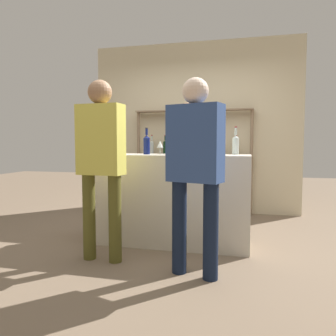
{
  "coord_description": "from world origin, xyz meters",
  "views": [
    {
      "loc": [
        0.88,
        -3.59,
        1.14
      ],
      "look_at": [
        0.0,
        0.0,
        0.86
      ],
      "focal_mm": 35.0,
      "sensor_mm": 36.0,
      "label": 1
    }
  ],
  "objects_px": {
    "server_behind_counter": "(187,154)",
    "customer_left": "(101,155)",
    "counter_bottle_0": "(147,144)",
    "counter_bottle_5": "(236,144)",
    "counter_bottle_2": "(110,143)",
    "counter_bottle_1": "(181,143)",
    "counter_bottle_4": "(118,144)",
    "wine_glass": "(160,145)",
    "customer_right": "(195,162)",
    "counter_bottle_3": "(171,143)"
  },
  "relations": [
    {
      "from": "server_behind_counter",
      "to": "customer_left",
      "type": "xyz_separation_m",
      "value": [
        -0.54,
        -1.64,
        0.03
      ]
    },
    {
      "from": "counter_bottle_0",
      "to": "server_behind_counter",
      "type": "height_order",
      "value": "server_behind_counter"
    },
    {
      "from": "counter_bottle_5",
      "to": "customer_left",
      "type": "height_order",
      "value": "customer_left"
    },
    {
      "from": "counter_bottle_2",
      "to": "server_behind_counter",
      "type": "xyz_separation_m",
      "value": [
        0.74,
        0.96,
        -0.15
      ]
    },
    {
      "from": "counter_bottle_5",
      "to": "server_behind_counter",
      "type": "relative_size",
      "value": 0.18
    },
    {
      "from": "counter_bottle_1",
      "to": "counter_bottle_5",
      "type": "distance_m",
      "value": 0.61
    },
    {
      "from": "counter_bottle_4",
      "to": "customer_left",
      "type": "height_order",
      "value": "customer_left"
    },
    {
      "from": "wine_glass",
      "to": "customer_right",
      "type": "height_order",
      "value": "customer_right"
    },
    {
      "from": "customer_right",
      "to": "wine_glass",
      "type": "bearing_deg",
      "value": 47.43
    },
    {
      "from": "counter_bottle_2",
      "to": "server_behind_counter",
      "type": "height_order",
      "value": "server_behind_counter"
    },
    {
      "from": "counter_bottle_0",
      "to": "customer_left",
      "type": "xyz_separation_m",
      "value": [
        -0.24,
        -0.71,
        -0.11
      ]
    },
    {
      "from": "counter_bottle_3",
      "to": "customer_left",
      "type": "distance_m",
      "value": 0.98
    },
    {
      "from": "customer_right",
      "to": "counter_bottle_3",
      "type": "bearing_deg",
      "value": 39.34
    },
    {
      "from": "counter_bottle_2",
      "to": "counter_bottle_3",
      "type": "xyz_separation_m",
      "value": [
        0.7,
        0.16,
        -0.0
      ]
    },
    {
      "from": "counter_bottle_0",
      "to": "counter_bottle_4",
      "type": "xyz_separation_m",
      "value": [
        -0.3,
        -0.13,
        0.01
      ]
    },
    {
      "from": "counter_bottle_0",
      "to": "counter_bottle_1",
      "type": "relative_size",
      "value": 0.87
    },
    {
      "from": "counter_bottle_0",
      "to": "customer_left",
      "type": "distance_m",
      "value": 0.75
    },
    {
      "from": "counter_bottle_0",
      "to": "wine_glass",
      "type": "height_order",
      "value": "counter_bottle_0"
    },
    {
      "from": "counter_bottle_3",
      "to": "customer_left",
      "type": "bearing_deg",
      "value": -120.88
    },
    {
      "from": "server_behind_counter",
      "to": "customer_left",
      "type": "distance_m",
      "value": 1.72
    },
    {
      "from": "counter_bottle_3",
      "to": "wine_glass",
      "type": "bearing_deg",
      "value": -130.97
    },
    {
      "from": "counter_bottle_1",
      "to": "wine_glass",
      "type": "bearing_deg",
      "value": -163.96
    },
    {
      "from": "counter_bottle_0",
      "to": "counter_bottle_4",
      "type": "bearing_deg",
      "value": -156.55
    },
    {
      "from": "counter_bottle_2",
      "to": "counter_bottle_4",
      "type": "height_order",
      "value": "counter_bottle_2"
    },
    {
      "from": "counter_bottle_3",
      "to": "customer_left",
      "type": "height_order",
      "value": "customer_left"
    },
    {
      "from": "counter_bottle_4",
      "to": "counter_bottle_5",
      "type": "height_order",
      "value": "counter_bottle_4"
    },
    {
      "from": "counter_bottle_5",
      "to": "counter_bottle_1",
      "type": "bearing_deg",
      "value": -171.66
    },
    {
      "from": "counter_bottle_5",
      "to": "wine_glass",
      "type": "height_order",
      "value": "counter_bottle_5"
    },
    {
      "from": "server_behind_counter",
      "to": "customer_right",
      "type": "height_order",
      "value": "server_behind_counter"
    },
    {
      "from": "counter_bottle_5",
      "to": "wine_glass",
      "type": "xyz_separation_m",
      "value": [
        -0.84,
        -0.16,
        -0.0
      ]
    },
    {
      "from": "customer_right",
      "to": "counter_bottle_1",
      "type": "bearing_deg",
      "value": 33.71
    },
    {
      "from": "customer_right",
      "to": "counter_bottle_0",
      "type": "bearing_deg",
      "value": 54.56
    },
    {
      "from": "counter_bottle_5",
      "to": "server_behind_counter",
      "type": "bearing_deg",
      "value": 132.2
    },
    {
      "from": "counter_bottle_1",
      "to": "customer_right",
      "type": "xyz_separation_m",
      "value": [
        0.31,
        -0.94,
        -0.16
      ]
    },
    {
      "from": "counter_bottle_3",
      "to": "customer_right",
      "type": "xyz_separation_m",
      "value": [
        0.44,
        -1.0,
        -0.16
      ]
    },
    {
      "from": "counter_bottle_4",
      "to": "customer_left",
      "type": "distance_m",
      "value": 0.59
    },
    {
      "from": "counter_bottle_0",
      "to": "customer_right",
      "type": "relative_size",
      "value": 0.18
    },
    {
      "from": "counter_bottle_1",
      "to": "customer_right",
      "type": "height_order",
      "value": "customer_right"
    },
    {
      "from": "customer_left",
      "to": "counter_bottle_1",
      "type": "bearing_deg",
      "value": -34.58
    },
    {
      "from": "wine_glass",
      "to": "customer_left",
      "type": "bearing_deg",
      "value": -118.91
    },
    {
      "from": "counter_bottle_2",
      "to": "wine_glass",
      "type": "distance_m",
      "value": 0.6
    },
    {
      "from": "customer_right",
      "to": "counter_bottle_2",
      "type": "bearing_deg",
      "value": 69.29
    },
    {
      "from": "counter_bottle_1",
      "to": "server_behind_counter",
      "type": "xyz_separation_m",
      "value": [
        -0.09,
        0.85,
        -0.16
      ]
    },
    {
      "from": "counter_bottle_5",
      "to": "customer_left",
      "type": "bearing_deg",
      "value": -144.77
    },
    {
      "from": "counter_bottle_3",
      "to": "wine_glass",
      "type": "distance_m",
      "value": 0.16
    },
    {
      "from": "counter_bottle_4",
      "to": "customer_left",
      "type": "relative_size",
      "value": 0.18
    },
    {
      "from": "counter_bottle_3",
      "to": "counter_bottle_2",
      "type": "bearing_deg",
      "value": -167.24
    },
    {
      "from": "counter_bottle_0",
      "to": "counter_bottle_3",
      "type": "distance_m",
      "value": 0.29
    },
    {
      "from": "counter_bottle_3",
      "to": "wine_glass",
      "type": "relative_size",
      "value": 2.2
    },
    {
      "from": "counter_bottle_0",
      "to": "customer_left",
      "type": "bearing_deg",
      "value": -108.57
    }
  ]
}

